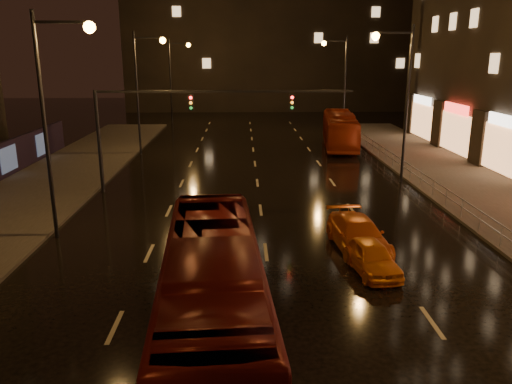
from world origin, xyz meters
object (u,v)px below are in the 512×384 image
bus_red (213,293)px  taxi_near (371,256)px  bus_curb (340,130)px  taxi_far (358,235)px

bus_red → taxi_near: size_ratio=3.22×
bus_curb → taxi_far: bearing=-92.0°
bus_red → taxi_far: bus_red is taller
bus_red → taxi_far: 9.29m
taxi_far → bus_curb: bearing=75.6°
bus_curb → taxi_far: 25.36m
bus_red → bus_curb: size_ratio=1.04×
bus_curb → taxi_near: (-3.95, -27.28, -0.94)m
bus_curb → taxi_far: size_ratio=2.36×
bus_curb → taxi_near: 27.58m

